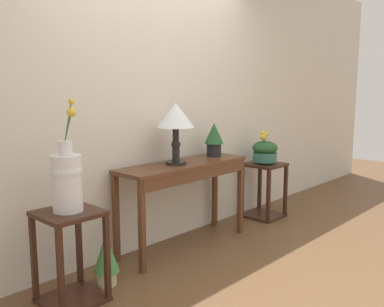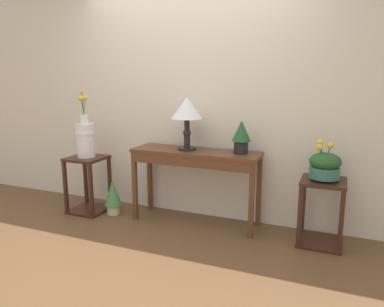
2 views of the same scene
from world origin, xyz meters
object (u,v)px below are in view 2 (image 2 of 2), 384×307
at_px(potted_plant_on_console, 241,135).
at_px(planter_bowl_wide_right, 325,165).
at_px(flower_vase_tall_left, 85,136).
at_px(table_lamp, 187,111).
at_px(potted_plant_floor, 113,196).
at_px(console_table, 195,161).
at_px(pedestal_stand_right, 321,212).
at_px(pedestal_stand_left, 88,184).

xyz_separation_m(potted_plant_on_console, planter_bowl_wide_right, (0.80, -0.07, -0.21)).
distance_m(potted_plant_on_console, flower_vase_tall_left, 1.75).
bearing_deg(table_lamp, potted_plant_on_console, 3.94).
height_order(table_lamp, potted_plant_floor, table_lamp).
relative_size(flower_vase_tall_left, planter_bowl_wide_right, 2.01).
height_order(console_table, table_lamp, table_lamp).
relative_size(console_table, table_lamp, 2.48).
xyz_separation_m(potted_plant_on_console, pedestal_stand_right, (0.80, -0.07, -0.66)).
distance_m(potted_plant_on_console, potted_plant_floor, 1.62).
relative_size(pedestal_stand_left, potted_plant_floor, 1.62).
bearing_deg(potted_plant_on_console, console_table, -172.37).
relative_size(pedestal_stand_left, planter_bowl_wide_right, 1.74).
height_order(console_table, planter_bowl_wide_right, planter_bowl_wide_right).
bearing_deg(table_lamp, potted_plant_floor, -171.42).
bearing_deg(planter_bowl_wide_right, potted_plant_floor, -177.47).
height_order(flower_vase_tall_left, pedestal_stand_right, flower_vase_tall_left).
bearing_deg(pedestal_stand_right, potted_plant_floor, -177.47).
distance_m(pedestal_stand_left, flower_vase_tall_left, 0.56).
distance_m(table_lamp, potted_plant_on_console, 0.61).
bearing_deg(pedestal_stand_left, potted_plant_floor, 5.60).
relative_size(table_lamp, flower_vase_tall_left, 0.73).
distance_m(console_table, flower_vase_tall_left, 1.29).
bearing_deg(table_lamp, planter_bowl_wide_right, -1.34).
relative_size(potted_plant_on_console, pedestal_stand_right, 0.53).
height_order(pedestal_stand_left, planter_bowl_wide_right, planter_bowl_wide_right).
bearing_deg(flower_vase_tall_left, console_table, 6.18).
relative_size(table_lamp, planter_bowl_wide_right, 1.45).
xyz_separation_m(console_table, planter_bowl_wide_right, (1.27, -0.01, 0.08)).
xyz_separation_m(pedestal_stand_right, potted_plant_floor, (-2.22, -0.10, -0.09)).
bearing_deg(flower_vase_tall_left, pedestal_stand_left, 124.39).
bearing_deg(potted_plant_on_console, planter_bowl_wide_right, -5.08).
bearing_deg(pedestal_stand_left, console_table, 6.14).
bearing_deg(console_table, potted_plant_on_console, 7.63).
bearing_deg(console_table, potted_plant_floor, -173.68).
height_order(table_lamp, potted_plant_on_console, table_lamp).
bearing_deg(potted_plant_floor, table_lamp, 8.58).
xyz_separation_m(pedestal_stand_left, pedestal_stand_right, (2.53, 0.13, -0.01)).
bearing_deg(potted_plant_floor, potted_plant_on_console, 6.75).
bearing_deg(table_lamp, console_table, -14.02).
xyz_separation_m(console_table, table_lamp, (-0.10, 0.02, 0.51)).
height_order(console_table, flower_vase_tall_left, flower_vase_tall_left).
bearing_deg(pedestal_stand_right, console_table, 179.65).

